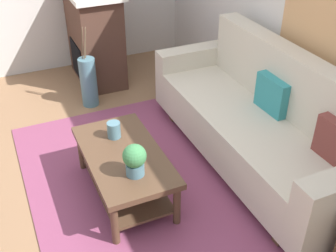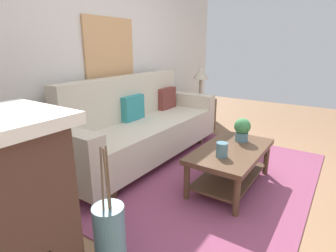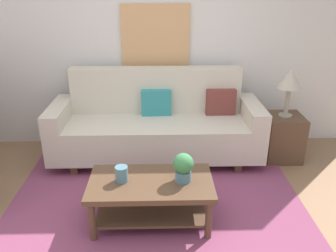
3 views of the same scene
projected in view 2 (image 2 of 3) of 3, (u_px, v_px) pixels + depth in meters
ground_plane at (249, 189)px, 2.84m from camera, size 9.65×9.65×0.00m
wall_back at (107, 54)px, 3.52m from camera, size 5.65×0.10×2.70m
area_rug at (207, 176)px, 3.10m from camera, size 2.91×2.15×0.01m
couch at (140, 128)px, 3.50m from camera, size 2.49×0.84×1.08m
throw_pillow_teal at (132, 108)px, 3.49m from camera, size 0.36×0.13×0.32m
throw_pillow_maroon at (167, 98)px, 4.12m from camera, size 0.36×0.13×0.32m
coffee_table at (231, 159)px, 2.82m from camera, size 1.10×0.60×0.43m
tabletop_vase at (222, 150)px, 2.57m from camera, size 0.11×0.11×0.14m
potted_plant_tabletop at (242, 129)px, 2.98m from camera, size 0.18×0.18×0.26m
side_table at (199, 115)px, 4.73m from camera, size 0.44×0.44×0.56m
table_lamp at (201, 74)px, 4.53m from camera, size 0.28×0.28×0.57m
floor_vase at (111, 248)px, 1.62m from camera, size 0.19×0.19×0.57m
floor_vase_branch_a at (108, 177)px, 1.50m from camera, size 0.05×0.05×0.36m
floor_vase_branch_b at (102, 179)px, 1.48m from camera, size 0.05×0.04×0.36m
floor_vase_branch_c at (106, 180)px, 1.46m from camera, size 0.03×0.04×0.36m
framed_painting at (110, 50)px, 3.47m from camera, size 0.84×0.03×0.80m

